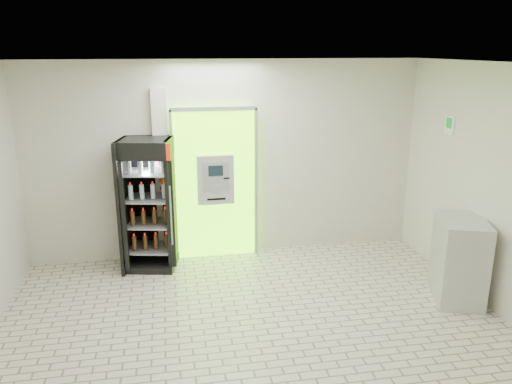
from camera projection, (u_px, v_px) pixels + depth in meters
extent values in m
plane|color=beige|center=(257.00, 336.00, 5.68)|extent=(6.00, 6.00, 0.00)
plane|color=beige|center=(227.00, 160.00, 7.62)|extent=(6.00, 0.00, 6.00)
plane|color=beige|center=(335.00, 345.00, 2.90)|extent=(6.00, 0.00, 6.00)
plane|color=beige|center=(511.00, 196.00, 5.78)|extent=(0.00, 5.00, 5.00)
plane|color=white|center=(257.00, 64.00, 4.84)|extent=(6.00, 6.00, 0.00)
cube|color=#71F30F|center=(215.00, 184.00, 7.62)|extent=(1.20, 0.12, 2.30)
cube|color=gray|center=(214.00, 109.00, 7.23)|extent=(1.28, 0.04, 0.06)
cube|color=gray|center=(173.00, 187.00, 7.44)|extent=(0.04, 0.04, 2.30)
cube|color=gray|center=(256.00, 183.00, 7.66)|extent=(0.04, 0.04, 2.30)
cube|color=black|center=(223.00, 225.00, 7.77)|extent=(0.62, 0.01, 0.67)
cube|color=black|center=(191.00, 131.00, 7.27)|extent=(0.22, 0.01, 0.18)
cube|color=#B6B8BE|center=(215.00, 180.00, 7.48)|extent=(0.55, 0.12, 0.75)
cube|color=black|center=(216.00, 171.00, 7.38)|extent=(0.22, 0.01, 0.16)
cube|color=gray|center=(216.00, 189.00, 7.46)|extent=(0.16, 0.01, 0.12)
cube|color=black|center=(227.00, 178.00, 7.44)|extent=(0.09, 0.01, 0.02)
cube|color=black|center=(216.00, 199.00, 7.50)|extent=(0.28, 0.01, 0.03)
cube|color=silver|center=(163.00, 176.00, 7.46)|extent=(0.22, 0.10, 2.60)
cube|color=#193FB2|center=(161.00, 154.00, 7.31)|extent=(0.09, 0.01, 0.06)
cube|color=red|center=(162.00, 163.00, 7.34)|extent=(0.09, 0.01, 0.06)
cube|color=yellow|center=(162.00, 172.00, 7.38)|extent=(0.09, 0.01, 0.06)
cube|color=orange|center=(163.00, 180.00, 7.42)|extent=(0.09, 0.01, 0.06)
cube|color=red|center=(163.00, 188.00, 7.45)|extent=(0.09, 0.01, 0.06)
cube|color=black|center=(148.00, 204.00, 7.24)|extent=(0.84, 0.79, 1.93)
cube|color=black|center=(149.00, 198.00, 7.53)|extent=(0.72, 0.19, 1.93)
cube|color=#AA1B09|center=(144.00, 152.00, 6.70)|extent=(0.70, 0.15, 0.23)
cube|color=white|center=(144.00, 152.00, 6.70)|extent=(0.40, 0.09, 0.07)
cube|color=black|center=(152.00, 262.00, 7.50)|extent=(0.84, 0.79, 0.10)
cylinder|color=gray|center=(171.00, 216.00, 6.99)|extent=(0.03, 0.03, 0.87)
cube|color=gray|center=(151.00, 247.00, 7.43)|extent=(0.71, 0.67, 0.02)
cube|color=gray|center=(150.00, 223.00, 7.32)|extent=(0.71, 0.67, 0.02)
cube|color=gray|center=(148.00, 198.00, 7.22)|extent=(0.71, 0.67, 0.02)
cube|color=gray|center=(146.00, 172.00, 7.11)|extent=(0.71, 0.67, 0.02)
cube|color=#B6B8BE|center=(459.00, 260.00, 6.38)|extent=(0.77, 0.95, 1.09)
cube|color=gray|center=(440.00, 257.00, 6.32)|extent=(0.26, 0.76, 0.01)
cube|color=white|center=(450.00, 125.00, 6.93)|extent=(0.02, 0.22, 0.26)
cube|color=#0B8121|center=(449.00, 123.00, 6.92)|extent=(0.00, 0.14, 0.14)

